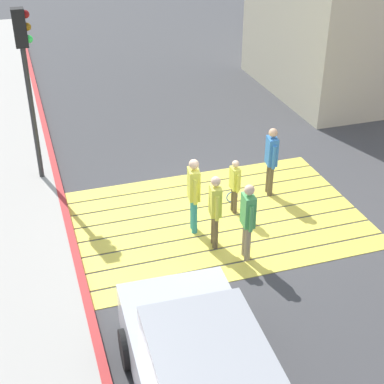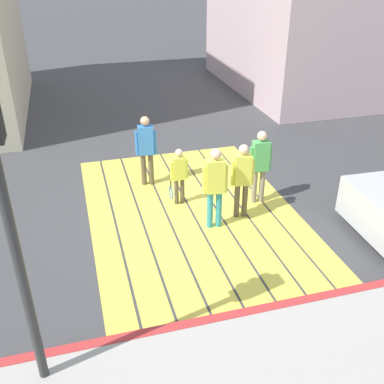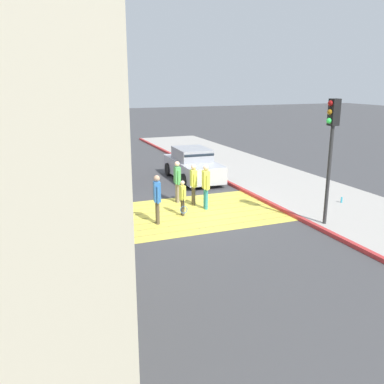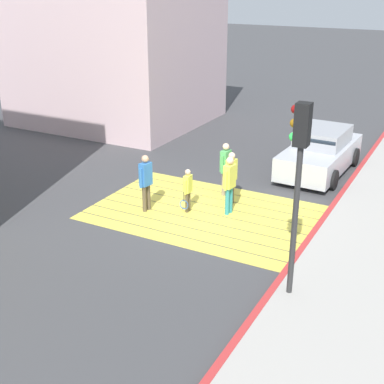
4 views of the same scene
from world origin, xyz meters
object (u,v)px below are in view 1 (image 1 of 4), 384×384
object	(u,v)px
pedestrian_adult_side	(194,190)
pedestrian_child_with_racket	(235,183)
pedestrian_adult_lead	(271,157)
pedestrian_adult_trailing	(215,207)
traffic_light_corner	(26,63)
pedestrian_teen_behind	(248,217)

from	to	relation	value
pedestrian_adult_side	pedestrian_child_with_racket	bearing A→B (deg)	22.23
pedestrian_adult_lead	pedestrian_child_with_racket	size ratio (longest dim) A/B	1.30
pedestrian_adult_trailing	pedestrian_adult_side	world-z (taller)	pedestrian_adult_side
traffic_light_corner	pedestrian_adult_side	bearing A→B (deg)	-48.61
pedestrian_adult_side	traffic_light_corner	bearing A→B (deg)	131.39
pedestrian_adult_trailing	pedestrian_teen_behind	bearing A→B (deg)	-51.82
traffic_light_corner	pedestrian_adult_trailing	world-z (taller)	traffic_light_corner
pedestrian_adult_lead	pedestrian_adult_trailing	xyz separation A→B (m)	(-1.97, -1.61, -0.04)
pedestrian_adult_trailing	pedestrian_child_with_racket	bearing A→B (deg)	52.08
traffic_light_corner	pedestrian_adult_lead	distance (m)	6.00
pedestrian_adult_side	pedestrian_teen_behind	world-z (taller)	pedestrian_adult_side
pedestrian_adult_trailing	pedestrian_child_with_racket	xyz separation A→B (m)	(0.87, 1.12, -0.21)
traffic_light_corner	pedestrian_adult_trailing	size ratio (longest dim) A/B	2.58
pedestrian_adult_side	pedestrian_child_with_racket	size ratio (longest dim) A/B	1.31
pedestrian_child_with_racket	pedestrian_teen_behind	bearing A→B (deg)	-103.39
pedestrian_adult_lead	pedestrian_adult_trailing	size ratio (longest dim) A/B	1.05
pedestrian_adult_side	pedestrian_teen_behind	size ratio (longest dim) A/B	1.02
traffic_light_corner	pedestrian_adult_lead	xyz separation A→B (m)	(5.13, -2.36, -2.04)
pedestrian_child_with_racket	pedestrian_adult_side	bearing A→B (deg)	-157.77
pedestrian_adult_trailing	traffic_light_corner	bearing A→B (deg)	128.46
pedestrian_teen_behind	pedestrian_child_with_racket	size ratio (longest dim) A/B	1.28
traffic_light_corner	pedestrian_child_with_racket	distance (m)	5.44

